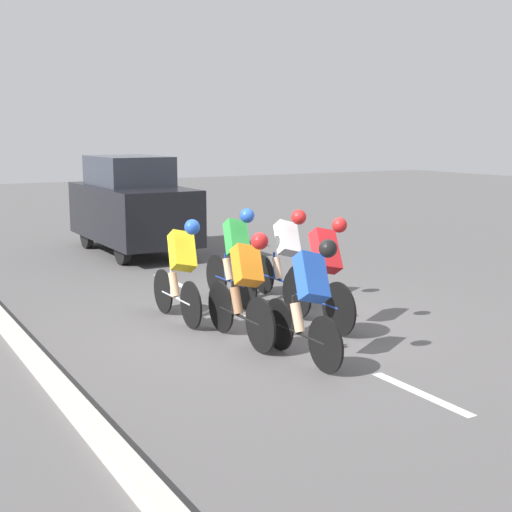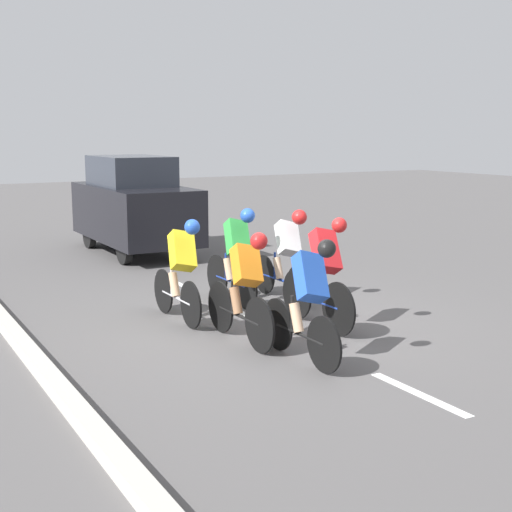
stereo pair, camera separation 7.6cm
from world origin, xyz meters
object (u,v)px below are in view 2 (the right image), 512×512
object	(u,v)px
cyclist_green	(236,253)
cyclist_blue	(307,297)
cyclist_orange	(244,285)
cyclist_red	(322,271)
cyclist_white	(286,252)
cyclist_yellow	(181,267)
support_car	(134,205)

from	to	relation	value
cyclist_green	cyclist_blue	bearing A→B (deg)	78.04
cyclist_orange	cyclist_blue	world-z (taller)	cyclist_blue
cyclist_red	cyclist_white	distance (m)	1.62
cyclist_blue	cyclist_red	size ratio (longest dim) A/B	0.95
cyclist_orange	cyclist_red	bearing A→B (deg)	-174.74
cyclist_green	cyclist_yellow	bearing A→B (deg)	25.26
cyclist_green	cyclist_white	size ratio (longest dim) A/B	0.97
cyclist_blue	cyclist_red	bearing A→B (deg)	-131.34
cyclist_green	cyclist_red	bearing A→B (deg)	101.93
cyclist_blue	cyclist_red	xyz separation A→B (m)	(-1.00, -1.13, 0.02)
cyclist_blue	cyclist_yellow	distance (m)	2.44
cyclist_yellow	cyclist_red	bearing A→B (deg)	140.82
support_car	cyclist_white	bearing A→B (deg)	95.29
support_car	cyclist_red	bearing A→B (deg)	90.84
cyclist_orange	cyclist_red	world-z (taller)	cyclist_red
cyclist_yellow	cyclist_blue	bearing A→B (deg)	102.59
cyclist_orange	cyclist_white	world-z (taller)	cyclist_white
cyclist_green	cyclist_yellow	distance (m)	1.27
cyclist_green	cyclist_white	distance (m)	0.81
cyclist_blue	cyclist_orange	bearing A→B (deg)	-75.23
cyclist_green	support_car	size ratio (longest dim) A/B	0.43
cyclist_white	support_car	world-z (taller)	support_car
cyclist_green	support_car	bearing A→B (deg)	-92.99
cyclist_orange	cyclist_yellow	size ratio (longest dim) A/B	1.06
cyclist_blue	support_car	world-z (taller)	support_car
cyclist_orange	cyclist_green	world-z (taller)	cyclist_green
cyclist_red	support_car	world-z (taller)	support_car
cyclist_orange	cyclist_blue	xyz separation A→B (m)	(-0.27, 1.02, 0.02)
cyclist_blue	support_car	distance (m)	8.24
cyclist_blue	cyclist_yellow	xyz separation A→B (m)	(0.53, -2.38, 0.00)
cyclist_blue	cyclist_white	size ratio (longest dim) A/B	0.96
cyclist_orange	cyclist_green	xyz separation A→B (m)	(-0.89, -1.91, 0.05)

